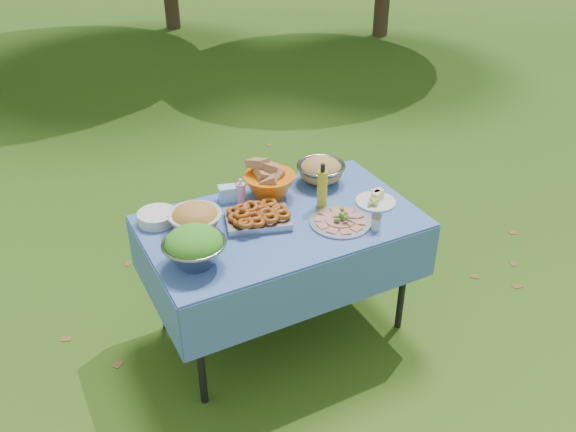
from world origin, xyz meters
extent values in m
plane|color=#133309|center=(0.00, 0.00, 0.00)|extent=(80.00, 80.00, 0.00)
cube|color=#75ACE2|center=(0.00, 0.00, 0.38)|extent=(1.46, 0.86, 0.76)
cylinder|color=silver|center=(-0.60, 0.29, 0.79)|extent=(0.22, 0.22, 0.06)
cube|color=#A4E1F8|center=(-0.18, 0.33, 0.80)|extent=(0.11, 0.09, 0.09)
cylinder|color=#F498C7|center=(-0.12, 0.27, 0.84)|extent=(0.06, 0.06, 0.15)
cube|color=#A8A7AC|center=(-0.12, 0.03, 0.80)|extent=(0.39, 0.33, 0.08)
cylinder|color=silver|center=(0.27, -0.17, 0.80)|extent=(0.37, 0.37, 0.08)
cylinder|color=gold|center=(0.27, 0.03, 0.89)|extent=(0.06, 0.06, 0.26)
cylinder|color=silver|center=(0.55, -0.08, 0.79)|extent=(0.26, 0.26, 0.06)
cylinder|color=silver|center=(0.40, -0.31, 0.80)|extent=(0.07, 0.07, 0.09)
camera|label=1|loc=(-1.25, -2.47, 2.51)|focal=38.00mm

